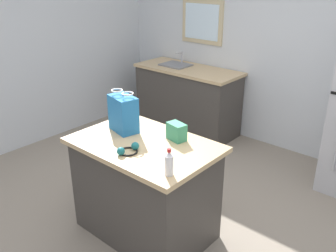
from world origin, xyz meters
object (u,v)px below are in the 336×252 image
object	(u,v)px
shopping_bag	(123,113)
bottle	(169,163)
ear_defenders	(128,150)
kitchen_island	(145,188)
small_box	(177,132)

from	to	relation	value
shopping_bag	bottle	world-z (taller)	shopping_bag
shopping_bag	ear_defenders	world-z (taller)	shopping_bag
ear_defenders	bottle	bearing A→B (deg)	-6.07
kitchen_island	small_box	world-z (taller)	small_box
kitchen_island	shopping_bag	distance (m)	0.68
ear_defenders	small_box	bearing A→B (deg)	72.14
shopping_bag	small_box	size ratio (longest dim) A/B	2.26
kitchen_island	bottle	world-z (taller)	bottle
kitchen_island	ear_defenders	bearing A→B (deg)	-82.04
bottle	ear_defenders	xyz separation A→B (m)	(-0.46, 0.05, -0.07)
kitchen_island	shopping_bag	world-z (taller)	shopping_bag
shopping_bag	small_box	bearing A→B (deg)	18.68
shopping_bag	bottle	distance (m)	0.85
kitchen_island	small_box	distance (m)	0.58
kitchen_island	ear_defenders	distance (m)	0.51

